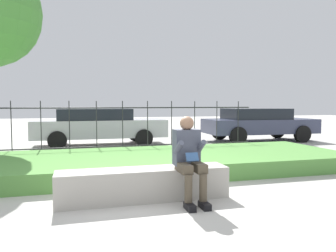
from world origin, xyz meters
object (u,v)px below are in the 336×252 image
(car_parked_center, at_px, (99,125))
(car_parked_right, at_px, (259,123))
(person_seated_reader, at_px, (189,155))
(stone_bench, at_px, (144,186))

(car_parked_center, height_order, car_parked_right, car_parked_center)
(car_parked_right, bearing_deg, person_seated_reader, -126.19)
(stone_bench, relative_size, person_seated_reader, 2.04)
(car_parked_center, distance_m, car_parked_right, 6.13)
(stone_bench, distance_m, person_seated_reader, 0.84)
(person_seated_reader, relative_size, car_parked_right, 0.30)
(person_seated_reader, xyz_separation_m, car_parked_center, (-0.84, 7.20, -0.01))
(person_seated_reader, distance_m, car_parked_right, 8.63)
(stone_bench, xyz_separation_m, car_parked_center, (-0.22, 6.91, 0.48))
(person_seated_reader, distance_m, car_parked_center, 7.25)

